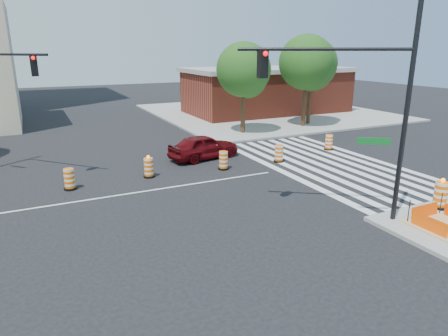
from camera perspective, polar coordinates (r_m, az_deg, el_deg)
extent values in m
plane|color=black|center=(19.13, -11.78, -3.36)|extent=(120.00, 120.00, 0.00)
cube|color=gray|center=(42.36, 6.05, 7.94)|extent=(22.00, 22.00, 0.15)
cube|color=silver|center=(22.18, 8.08, -0.36)|extent=(0.45, 13.50, 0.01)
cube|color=silver|center=(22.68, 9.97, -0.06)|extent=(0.45, 13.50, 0.01)
cube|color=silver|center=(23.20, 11.78, 0.22)|extent=(0.45, 13.50, 0.01)
cube|color=silver|center=(23.74, 13.51, 0.48)|extent=(0.45, 13.50, 0.01)
cube|color=silver|center=(24.31, 15.15, 0.74)|extent=(0.45, 13.50, 0.01)
cube|color=silver|center=(24.90, 16.72, 0.98)|extent=(0.45, 13.50, 0.01)
cube|color=silver|center=(25.50, 18.22, 1.21)|extent=(0.45, 13.50, 0.01)
cube|color=silver|center=(26.12, 19.65, 1.43)|extent=(0.45, 13.50, 0.01)
cube|color=silver|center=(19.12, -11.78, -3.35)|extent=(14.00, 0.12, 0.01)
cube|color=tan|center=(16.90, 29.02, -7.30)|extent=(2.20, 2.20, 0.05)
cube|color=#FC5005|center=(17.28, 26.74, -5.57)|extent=(1.44, 0.02, 0.55)
cube|color=#FC5005|center=(16.11, 27.26, -7.21)|extent=(0.02, 1.44, 0.55)
cylinder|color=black|center=(16.54, 24.89, -5.62)|extent=(0.04, 0.04, 0.90)
cylinder|color=black|center=(17.92, 28.58, -4.47)|extent=(0.04, 0.04, 0.90)
cube|color=maroon|center=(42.10, 6.13, 10.66)|extent=(16.00, 8.00, 4.20)
cube|color=gray|center=(41.93, 6.23, 13.79)|extent=(16.50, 8.50, 0.40)
imported|color=#52070A|center=(24.24, -2.92, 3.07)|extent=(4.63, 2.55, 1.49)
cylinder|color=black|center=(15.76, 24.59, 7.00)|extent=(0.18, 0.18, 8.09)
cylinder|color=black|center=(15.00, 14.06, 16.14)|extent=(5.12, 3.46, 0.12)
cube|color=black|center=(14.94, 5.54, 14.60)|extent=(0.32, 0.28, 1.01)
sphere|color=#FF0C0C|center=(14.78, 5.95, 15.94)|extent=(0.18, 0.18, 0.18)
cube|color=#0C591E|center=(15.68, 20.61, 3.62)|extent=(1.03, 0.71, 0.25)
cylinder|color=black|center=(22.48, -29.36, 13.97)|extent=(4.03, 4.38, 0.12)
cube|color=black|center=(20.97, -25.51, 13.08)|extent=(0.31, 0.27, 0.97)
sphere|color=#FF0C0C|center=(20.78, -25.62, 13.99)|extent=(0.18, 0.18, 0.18)
cylinder|color=black|center=(18.70, 28.33, -4.89)|extent=(0.66, 0.66, 0.11)
cylinder|color=#FA6805|center=(18.52, 28.56, -3.31)|extent=(0.53, 0.53, 1.04)
sphere|color=#FF990C|center=(18.35, 28.82, -1.54)|extent=(0.18, 0.18, 0.18)
cylinder|color=#382314|center=(31.07, 2.73, 8.80)|extent=(0.36, 0.36, 4.39)
sphere|color=#124113|center=(30.82, 2.80, 13.86)|extent=(4.11, 4.11, 4.11)
sphere|color=#124113|center=(31.42, 3.40, 12.65)|extent=(3.01, 3.01, 3.01)
sphere|color=#124113|center=(30.44, 2.24, 13.05)|extent=(2.74, 2.74, 2.74)
cylinder|color=#382314|center=(34.48, 11.39, 9.61)|extent=(0.34, 0.34, 4.78)
sphere|color=#124113|center=(34.26, 11.68, 14.57)|extent=(4.48, 4.48, 4.48)
sphere|color=#124113|center=(34.87, 12.00, 13.35)|extent=(3.29, 3.29, 3.29)
sphere|color=#124113|center=(33.85, 11.27, 13.81)|extent=(2.99, 2.99, 2.99)
cylinder|color=#382314|center=(35.73, 12.07, 9.69)|extent=(0.32, 0.32, 4.63)
sphere|color=#124113|center=(35.51, 12.36, 14.33)|extent=(4.34, 4.34, 4.34)
sphere|color=#124113|center=(36.09, 12.63, 13.19)|extent=(3.19, 3.19, 3.19)
sphere|color=#124113|center=(35.12, 11.99, 13.62)|extent=(2.90, 2.90, 2.90)
cylinder|color=black|center=(20.41, -21.08, -2.73)|extent=(0.60, 0.60, 0.10)
cylinder|color=#FA6805|center=(20.26, -21.22, -1.39)|extent=(0.48, 0.48, 0.95)
cylinder|color=black|center=(21.21, -10.63, -1.15)|extent=(0.60, 0.60, 0.10)
cylinder|color=#FA6805|center=(21.07, -10.71, 0.14)|extent=(0.48, 0.48, 0.95)
sphere|color=#FF990C|center=(20.92, -10.79, 1.59)|extent=(0.16, 0.16, 0.16)
cylinder|color=black|center=(22.19, -0.08, -0.05)|extent=(0.60, 0.60, 0.10)
cylinder|color=#FA6805|center=(22.06, -0.08, 1.19)|extent=(0.48, 0.48, 0.95)
cylinder|color=black|center=(23.87, 7.81, 0.99)|extent=(0.60, 0.60, 0.10)
cylinder|color=#FA6805|center=(23.74, 7.86, 2.16)|extent=(0.48, 0.48, 0.95)
cylinder|color=black|center=(27.39, 14.69, 2.63)|extent=(0.60, 0.60, 0.10)
cylinder|color=#FA6805|center=(27.28, 14.76, 3.65)|extent=(0.48, 0.48, 0.95)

